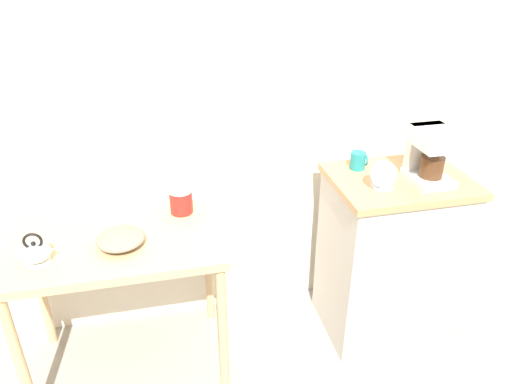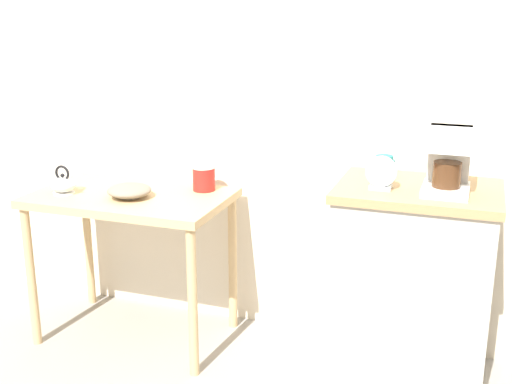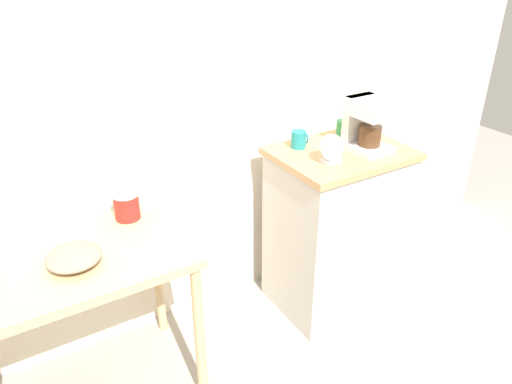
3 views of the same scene
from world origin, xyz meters
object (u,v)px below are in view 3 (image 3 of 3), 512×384
Objects in this scene: mug_tall_green at (343,128)px; mug_dark_teal at (299,139)px; coffee_maker at (367,122)px; bowl_stoneware at (74,257)px; canister_enamel at (127,205)px; table_clock at (331,151)px.

mug_dark_teal is (-0.30, -0.02, 0.00)m from mug_tall_green.
coffee_maker is 2.94× the size of mug_dark_teal.
bowl_stoneware is 1.47m from coffee_maker.
mug_dark_teal is at bearing -3.11° from canister_enamel.
bowl_stoneware is at bearing -170.87° from mug_dark_teal.
bowl_stoneware is at bearing -172.00° from mug_tall_green.
bowl_stoneware is 1.61× the size of canister_enamel.
coffee_maker reaches higher than canister_enamel.
canister_enamel is 0.96m from table_clock.
mug_tall_green is 0.30m from mug_dark_teal.
bowl_stoneware is 2.35× the size of mug_dark_teal.
mug_dark_teal is 0.23m from table_clock.
mug_tall_green is at bearing -1.40° from canister_enamel.
table_clock reaches higher than mug_dark_teal.
canister_enamel reaches higher than bowl_stoneware.
mug_tall_green is (1.47, 0.21, 0.17)m from bowl_stoneware.
coffee_maker is at bearing -33.69° from mug_dark_teal.
coffee_maker reaches higher than table_clock.
coffee_maker is (1.16, -0.23, 0.24)m from canister_enamel.
bowl_stoneware is at bearing 178.04° from table_clock.
mug_dark_teal is (1.17, 0.19, 0.17)m from bowl_stoneware.
bowl_stoneware is 0.80× the size of coffee_maker.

